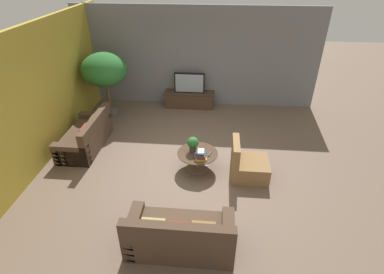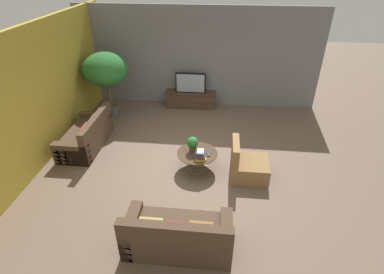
{
  "view_description": "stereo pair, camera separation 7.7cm",
  "coord_description": "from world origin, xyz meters",
  "px_view_note": "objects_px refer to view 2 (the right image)",
  "views": [
    {
      "loc": [
        0.7,
        -5.78,
        4.19
      ],
      "look_at": [
        0.16,
        0.15,
        0.55
      ],
      "focal_mm": 28.0,
      "sensor_mm": 36.0,
      "label": 1
    },
    {
      "loc": [
        0.77,
        -5.77,
        4.19
      ],
      "look_at": [
        0.16,
        0.15,
        0.55
      ],
      "focal_mm": 28.0,
      "sensor_mm": 36.0,
      "label": 2
    }
  ],
  "objects_px": {
    "armchair_wicker": "(247,166)",
    "couch_by_wall": "(87,136)",
    "media_console": "(191,99)",
    "potted_plant_tabletop": "(193,144)",
    "television": "(191,83)",
    "potted_palm_tall": "(106,71)",
    "couch_near_entry": "(178,235)",
    "coffee_table": "(197,157)"
  },
  "relations": [
    {
      "from": "couch_near_entry",
      "to": "potted_plant_tabletop",
      "type": "xyz_separation_m",
      "value": [
        0.01,
        2.26,
        0.33
      ]
    },
    {
      "from": "couch_near_entry",
      "to": "potted_plant_tabletop",
      "type": "relative_size",
      "value": 4.95
    },
    {
      "from": "television",
      "to": "coffee_table",
      "type": "distance_m",
      "value": 3.31
    },
    {
      "from": "media_console",
      "to": "potted_plant_tabletop",
      "type": "bearing_deg",
      "value": -83.09
    },
    {
      "from": "television",
      "to": "armchair_wicker",
      "type": "xyz_separation_m",
      "value": [
        1.59,
        -3.4,
        -0.52
      ]
    },
    {
      "from": "television",
      "to": "potted_palm_tall",
      "type": "distance_m",
      "value": 2.53
    },
    {
      "from": "couch_by_wall",
      "to": "potted_palm_tall",
      "type": "relative_size",
      "value": 0.93
    },
    {
      "from": "couch_by_wall",
      "to": "coffee_table",
      "type": "bearing_deg",
      "value": 76.97
    },
    {
      "from": "coffee_table",
      "to": "television",
      "type": "bearing_deg",
      "value": 98.67
    },
    {
      "from": "coffee_table",
      "to": "potted_plant_tabletop",
      "type": "distance_m",
      "value": 0.35
    },
    {
      "from": "television",
      "to": "potted_plant_tabletop",
      "type": "height_order",
      "value": "television"
    },
    {
      "from": "couch_by_wall",
      "to": "potted_palm_tall",
      "type": "bearing_deg",
      "value": 178.69
    },
    {
      "from": "media_console",
      "to": "potted_palm_tall",
      "type": "distance_m",
      "value": 2.71
    },
    {
      "from": "coffee_table",
      "to": "armchair_wicker",
      "type": "xyz_separation_m",
      "value": [
        1.1,
        -0.17,
        -0.02
      ]
    },
    {
      "from": "media_console",
      "to": "coffee_table",
      "type": "xyz_separation_m",
      "value": [
        0.49,
        -3.23,
        0.04
      ]
    },
    {
      "from": "armchair_wicker",
      "to": "potted_palm_tall",
      "type": "bearing_deg",
      "value": 56.63
    },
    {
      "from": "armchair_wicker",
      "to": "couch_by_wall",
      "type": "bearing_deg",
      "value": 78.1
    },
    {
      "from": "television",
      "to": "couch_by_wall",
      "type": "bearing_deg",
      "value": -132.41
    },
    {
      "from": "television",
      "to": "potted_plant_tabletop",
      "type": "relative_size",
      "value": 2.64
    },
    {
      "from": "media_console",
      "to": "potted_plant_tabletop",
      "type": "height_order",
      "value": "potted_plant_tabletop"
    },
    {
      "from": "television",
      "to": "armchair_wicker",
      "type": "bearing_deg",
      "value": -64.93
    },
    {
      "from": "television",
      "to": "armchair_wicker",
      "type": "height_order",
      "value": "television"
    },
    {
      "from": "potted_plant_tabletop",
      "to": "television",
      "type": "bearing_deg",
      "value": 96.91
    },
    {
      "from": "coffee_table",
      "to": "armchair_wicker",
      "type": "height_order",
      "value": "armchair_wicker"
    },
    {
      "from": "couch_near_entry",
      "to": "potted_palm_tall",
      "type": "relative_size",
      "value": 0.92
    },
    {
      "from": "media_console",
      "to": "television",
      "type": "xyz_separation_m",
      "value": [
        -0.0,
        -0.0,
        0.54
      ]
    },
    {
      "from": "media_console",
      "to": "potted_palm_tall",
      "type": "bearing_deg",
      "value": -160.14
    },
    {
      "from": "armchair_wicker",
      "to": "media_console",
      "type": "bearing_deg",
      "value": 25.06
    },
    {
      "from": "couch_near_entry",
      "to": "armchair_wicker",
      "type": "distance_m",
      "value": 2.37
    },
    {
      "from": "media_console",
      "to": "television",
      "type": "height_order",
      "value": "television"
    },
    {
      "from": "coffee_table",
      "to": "couch_by_wall",
      "type": "bearing_deg",
      "value": 166.97
    },
    {
      "from": "couch_near_entry",
      "to": "potted_palm_tall",
      "type": "xyz_separation_m",
      "value": [
        -2.68,
        4.6,
        1.1
      ]
    },
    {
      "from": "potted_plant_tabletop",
      "to": "couch_by_wall",
      "type": "bearing_deg",
      "value": 167.63
    },
    {
      "from": "television",
      "to": "coffee_table",
      "type": "relative_size",
      "value": 1.03
    },
    {
      "from": "television",
      "to": "potted_palm_tall",
      "type": "relative_size",
      "value": 0.49
    },
    {
      "from": "coffee_table",
      "to": "couch_by_wall",
      "type": "relative_size",
      "value": 0.51
    },
    {
      "from": "television",
      "to": "couch_by_wall",
      "type": "height_order",
      "value": "television"
    },
    {
      "from": "media_console",
      "to": "potted_palm_tall",
      "type": "relative_size",
      "value": 0.81
    },
    {
      "from": "potted_plant_tabletop",
      "to": "armchair_wicker",
      "type": "bearing_deg",
      "value": -10.82
    },
    {
      "from": "armchair_wicker",
      "to": "potted_palm_tall",
      "type": "xyz_separation_m",
      "value": [
        -3.9,
        2.57,
        1.11
      ]
    },
    {
      "from": "media_console",
      "to": "couch_by_wall",
      "type": "bearing_deg",
      "value": -132.39
    },
    {
      "from": "television",
      "to": "coffee_table",
      "type": "bearing_deg",
      "value": -81.33
    }
  ]
}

